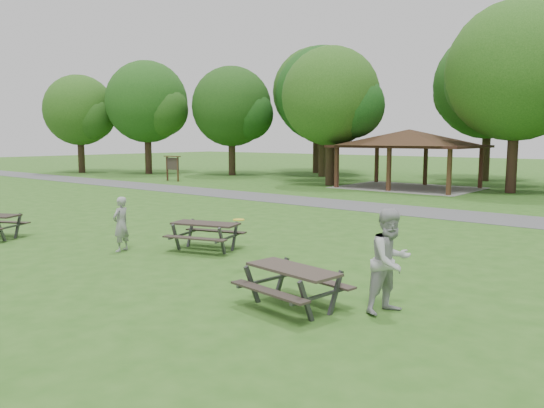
{
  "coord_description": "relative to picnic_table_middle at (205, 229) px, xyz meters",
  "views": [
    {
      "loc": [
        10.72,
        -7.92,
        3.23
      ],
      "look_at": [
        1.0,
        4.0,
        1.3
      ],
      "focal_mm": 35.0,
      "sensor_mm": 36.0,
      "label": 1
    }
  ],
  "objects": [
    {
      "name": "tree_flank_left",
      "position": [
        -33.67,
        16.53,
        4.91
      ],
      "size": [
        6.72,
        6.4,
        8.93
      ],
      "color": "black",
      "rests_on": "ground"
    },
    {
      "name": "ground",
      "position": [
        0.25,
        -2.5,
        -0.61
      ],
      "size": [
        160.0,
        160.0,
        0.0
      ],
      "primitive_type": "plane",
      "color": "#2D5E1A",
      "rests_on": "ground"
    },
    {
      "name": "pavilion",
      "position": [
        -3.75,
        21.5,
        2.45
      ],
      "size": [
        8.6,
        7.01,
        3.76
      ],
      "color": "#3E2116",
      "rests_on": "ground"
    },
    {
      "name": "asphalt_path",
      "position": [
        0.25,
        11.5,
        -0.6
      ],
      "size": [
        120.0,
        3.2,
        0.02
      ],
      "primitive_type": "cube",
      "color": "#4F4F52",
      "rests_on": "ground"
    },
    {
      "name": "tree_deep_b",
      "position": [
        -1.65,
        30.53,
        6.27
      ],
      "size": [
        8.4,
        8.0,
        11.13
      ],
      "color": "black",
      "rests_on": "ground"
    },
    {
      "name": "picnic_table_middle",
      "position": [
        0.0,
        0.0,
        0.0
      ],
      "size": [
        2.28,
        2.03,
        0.83
      ],
      "color": "#2D2420",
      "rests_on": "ground"
    },
    {
      "name": "tree_row_a",
      "position": [
        -27.66,
        19.53,
        5.54
      ],
      "size": [
        7.56,
        7.2,
        9.97
      ],
      "color": "#301D15",
      "rests_on": "ground"
    },
    {
      "name": "tree_row_e",
      "position": [
        2.35,
        22.53,
        6.17
      ],
      "size": [
        8.4,
        8.0,
        11.02
      ],
      "color": "black",
      "rests_on": "ground"
    },
    {
      "name": "tree_deep_a",
      "position": [
        -16.65,
        30.03,
        6.52
      ],
      "size": [
        8.4,
        8.0,
        11.38
      ],
      "color": "#301E15",
      "rests_on": "ground"
    },
    {
      "name": "frisbee_in_flight",
      "position": [
        2.83,
        -1.64,
        0.76
      ],
      "size": [
        0.35,
        0.35,
        0.02
      ],
      "color": "yellow",
      "rests_on": "ground"
    },
    {
      "name": "picnic_table_far",
      "position": [
        5.11,
        -2.61,
        -0.01
      ],
      "size": [
        2.08,
        1.77,
        0.82
      ],
      "color": "#322A24",
      "rests_on": "ground"
    },
    {
      "name": "notice_board",
      "position": [
        -19.75,
        15.5,
        0.7
      ],
      "size": [
        1.6,
        0.3,
        1.88
      ],
      "color": "#341B13",
      "rests_on": "ground"
    },
    {
      "name": "tree_row_d",
      "position": [
        -8.67,
        20.03,
        5.16
      ],
      "size": [
        6.93,
        6.6,
        9.27
      ],
      "color": "black",
      "rests_on": "ground"
    },
    {
      "name": "frisbee_catcher",
      "position": [
        6.64,
        -1.66,
        0.36
      ],
      "size": [
        0.98,
        1.12,
        1.95
      ],
      "primitive_type": "imported",
      "rotation": [
        0.0,
        0.0,
        1.27
      ],
      "color": "#B0B0B3",
      "rests_on": "ground"
    },
    {
      "name": "frisbee_thrower",
      "position": [
        -1.77,
        -1.61,
        0.17
      ],
      "size": [
        0.5,
        0.65,
        1.57
      ],
      "primitive_type": "imported",
      "rotation": [
        0.0,
        0.0,
        -1.33
      ],
      "color": "gray",
      "rests_on": "ground"
    },
    {
      "name": "tree_row_b",
      "position": [
        -20.67,
        23.03,
        5.05
      ],
      "size": [
        7.14,
        6.8,
        9.28
      ],
      "color": "#2E2014",
      "rests_on": "ground"
    },
    {
      "name": "tree_row_c",
      "position": [
        -13.65,
        26.53,
        5.93
      ],
      "size": [
        8.19,
        7.8,
        10.67
      ],
      "color": "#312416",
      "rests_on": "ground"
    }
  ]
}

